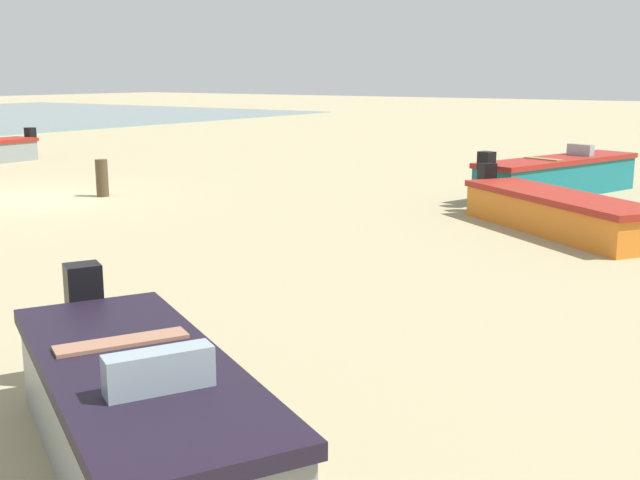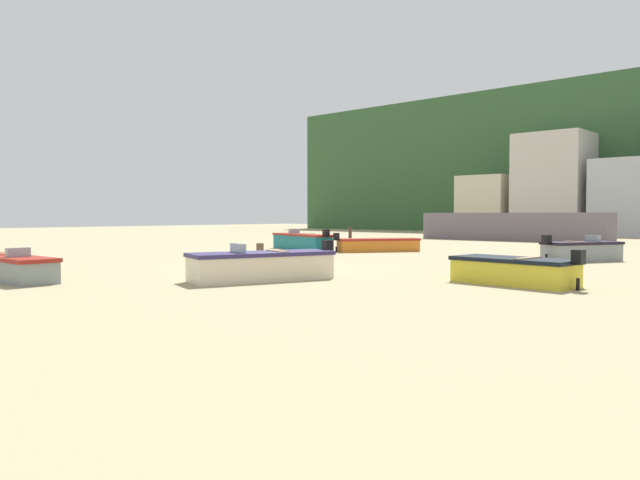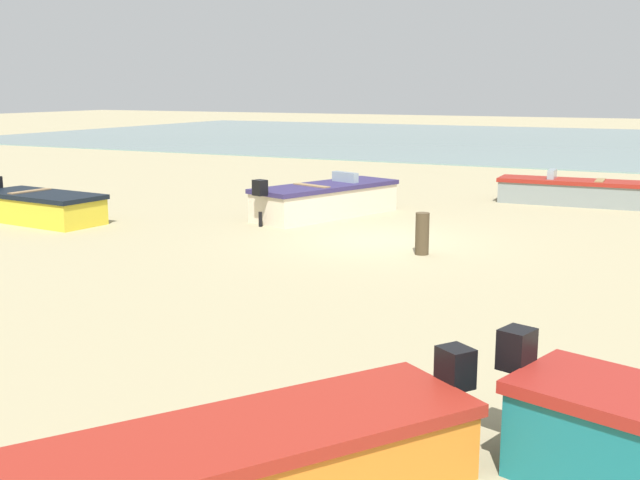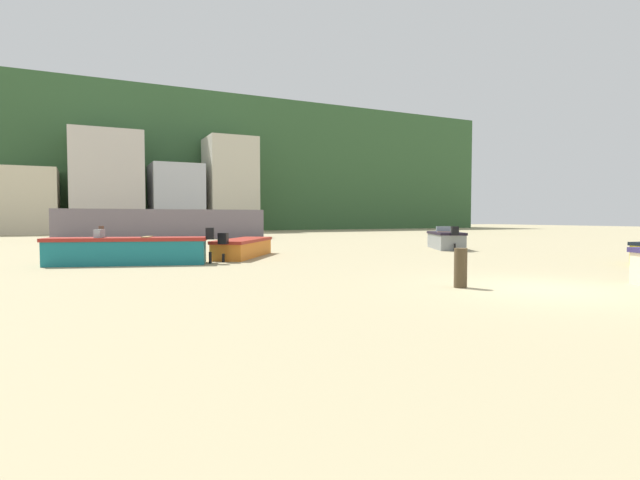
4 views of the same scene
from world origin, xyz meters
TOP-DOWN VIEW (x-y plane):
  - ground_plane at (0.00, 0.00)m, footprint 160.00×160.00m
  - harbor_pier at (-3.92, 30.00)m, footprint 14.84×2.40m
  - townhouse_far_left at (-14.26, 47.13)m, footprint 5.47×6.25m
  - townhouse_left at (-7.15, 47.02)m, footprint 6.90×6.04m
  - townhouse_centre_right at (-0.23, 47.08)m, footprint 5.30×6.16m
  - boat_teal_0 at (-7.89, 10.10)m, footprint 5.49×2.63m
  - boat_grey_1 at (-3.42, -7.98)m, footprint 5.09×1.38m
  - boat_grey_2 at (7.45, 11.90)m, footprint 2.82×3.78m
  - boat_orange_3 at (-3.40, 11.56)m, footprint 3.62×4.52m
  - boat_cream_4 at (2.61, -2.65)m, footprint 2.90×4.83m
  - boat_yellow_5 at (8.97, 1.61)m, footprint 3.92×1.86m
  - mooring_post_near_water at (-8.57, 15.45)m, footprint 0.22×0.22m
  - mooring_post_mid_beach at (-1.46, 0.97)m, footprint 0.30×0.30m

SIDE VIEW (x-z plane):
  - ground_plane at x=0.00m, z-range 0.00..0.00m
  - boat_orange_3 at x=-3.40m, z-range -0.15..0.91m
  - boat_grey_1 at x=-3.42m, z-range -0.15..0.95m
  - boat_yellow_5 at x=8.97m, z-range -0.15..0.96m
  - boat_grey_2 at x=7.45m, z-range -0.14..1.05m
  - mooring_post_mid_beach at x=-1.46m, z-range 0.00..0.91m
  - boat_cream_4 at x=2.61m, z-range -0.15..1.07m
  - boat_teal_0 at x=-7.89m, z-range -0.15..1.11m
  - mooring_post_near_water at x=-8.57m, z-range 0.00..1.24m
  - harbor_pier at x=-3.92m, z-range 0.00..2.21m
  - townhouse_far_left at x=-14.26m, z-range 0.00..6.35m
  - townhouse_centre_right at x=-0.23m, z-range 0.00..7.34m
  - townhouse_left at x=-7.15m, z-range 0.00..10.39m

